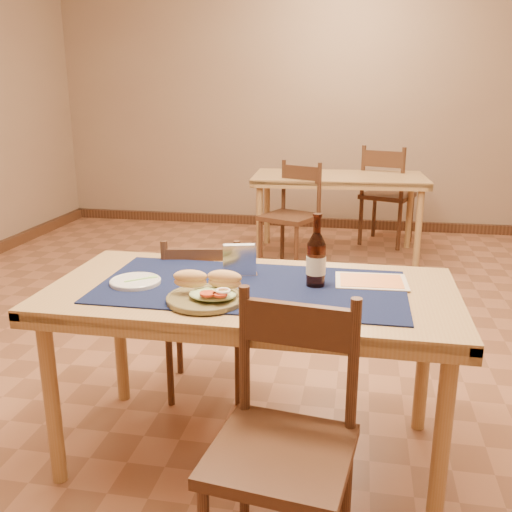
% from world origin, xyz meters
% --- Properties ---
extents(room, '(6.04, 7.04, 2.84)m').
position_xyz_m(room, '(0.00, 0.00, 1.40)').
color(room, '#925B3F').
rests_on(room, ground).
extents(main_table, '(1.60, 0.80, 0.75)m').
position_xyz_m(main_table, '(0.00, -0.80, 0.67)').
color(main_table, '#A27E4C').
rests_on(main_table, ground).
extents(placemat, '(1.20, 0.60, 0.01)m').
position_xyz_m(placemat, '(0.00, -0.80, 0.75)').
color(placemat, '#0F1938').
rests_on(placemat, main_table).
extents(baseboard, '(6.00, 7.00, 0.10)m').
position_xyz_m(baseboard, '(0.00, 0.00, 0.05)').
color(baseboard, '#462A19').
rests_on(baseboard, ground).
extents(back_table, '(1.60, 0.86, 0.75)m').
position_xyz_m(back_table, '(0.20, 2.38, 0.67)').
color(back_table, '#A27E4C').
rests_on(back_table, ground).
extents(chair_main_far, '(0.45, 0.45, 0.84)m').
position_xyz_m(chair_main_far, '(-0.32, -0.34, 0.44)').
color(chair_main_far, '#462A19').
rests_on(chair_main_far, ground).
extents(chair_main_near, '(0.47, 0.47, 0.90)m').
position_xyz_m(chair_main_near, '(0.21, -1.38, 0.47)').
color(chair_main_near, '#462A19').
rests_on(chair_main_near, ground).
extents(chair_back_near, '(0.55, 0.55, 0.91)m').
position_xyz_m(chair_back_near, '(-0.17, 1.92, 0.47)').
color(chair_back_near, '#462A19').
rests_on(chair_back_near, ground).
extents(chair_back_far, '(0.59, 0.59, 0.99)m').
position_xyz_m(chair_back_far, '(0.66, 2.83, 0.51)').
color(chair_back_far, '#462A19').
rests_on(chair_back_far, ground).
extents(sandwich_plate, '(0.29, 0.29, 0.11)m').
position_xyz_m(sandwich_plate, '(-0.13, -0.99, 0.79)').
color(sandwich_plate, brown).
rests_on(sandwich_plate, placemat).
extents(side_plate, '(0.20, 0.20, 0.02)m').
position_xyz_m(side_plate, '(-0.46, -0.85, 0.77)').
color(side_plate, silver).
rests_on(side_plate, placemat).
extents(fork, '(0.11, 0.10, 0.00)m').
position_xyz_m(fork, '(-0.43, -0.84, 0.77)').
color(fork, '#9FDE7A').
rests_on(fork, side_plate).
extents(beer_bottle, '(0.08, 0.08, 0.29)m').
position_xyz_m(beer_bottle, '(0.25, -0.75, 0.86)').
color(beer_bottle, '#3F160B').
rests_on(beer_bottle, placemat).
extents(napkin_holder, '(0.16, 0.09, 0.13)m').
position_xyz_m(napkin_holder, '(-0.08, -0.67, 0.82)').
color(napkin_holder, silver).
rests_on(napkin_holder, placemat).
extents(menu_card, '(0.30, 0.22, 0.01)m').
position_xyz_m(menu_card, '(0.47, -0.66, 0.76)').
color(menu_card, beige).
rests_on(menu_card, placemat).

